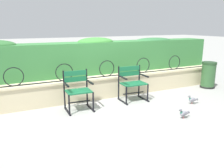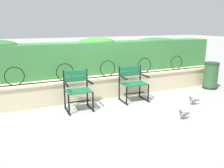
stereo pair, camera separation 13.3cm
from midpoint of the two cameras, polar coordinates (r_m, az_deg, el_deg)
ground_plane at (r=5.31m, az=1.16°, el=-6.00°), size 60.00×60.00×0.00m
stone_wall at (r=5.99m, az=-2.47°, el=-0.77°), size 7.73×0.41×0.56m
iron_arch_fence at (r=5.72m, az=-4.96°, el=3.13°), size 7.18×0.02×0.42m
hedge_row at (r=6.31m, az=-4.57°, el=6.78°), size 7.57×0.68×0.96m
park_chair_left at (r=5.18m, az=-7.75°, el=-1.24°), size 0.59×0.54×0.88m
park_chair_right at (r=5.78m, az=5.80°, el=0.47°), size 0.65×0.54×0.85m
pigeon_near_chairs at (r=5.86m, az=20.04°, el=-3.76°), size 0.29×0.12×0.22m
pigeon_far_side at (r=4.93m, az=17.94°, el=-7.00°), size 0.29×0.12×0.22m
trash_bin at (r=7.50m, az=23.66°, el=1.81°), size 0.44×0.44×0.78m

